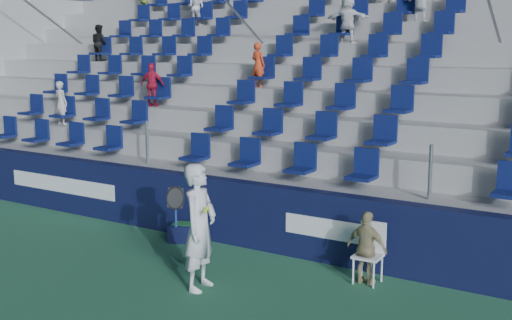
{
  "coord_description": "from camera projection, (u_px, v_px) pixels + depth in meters",
  "views": [
    {
      "loc": [
        6.01,
        -6.42,
        3.65
      ],
      "look_at": [
        0.2,
        2.8,
        1.7
      ],
      "focal_mm": 45.0,
      "sensor_mm": 36.0,
      "label": 1
    }
  ],
  "objects": [
    {
      "name": "ground",
      "position": [
        140.0,
        305.0,
        9.14
      ],
      "size": [
        70.0,
        70.0,
        0.0
      ],
      "primitive_type": "plane",
      "color": "#2E6B47",
      "rests_on": "ground"
    },
    {
      "name": "sponsor_wall",
      "position": [
        257.0,
        216.0,
        11.65
      ],
      "size": [
        24.0,
        0.32,
        1.2
      ],
      "color": "#0F1338",
      "rests_on": "ground"
    },
    {
      "name": "grandstand",
      "position": [
        368.0,
        108.0,
        15.63
      ],
      "size": [
        24.0,
        8.17,
        6.63
      ],
      "color": "#9C9B97",
      "rests_on": "ground"
    },
    {
      "name": "tennis_player",
      "position": [
        200.0,
        227.0,
        9.61
      ],
      "size": [
        0.69,
        0.78,
        1.93
      ],
      "color": "silver",
      "rests_on": "ground"
    },
    {
      "name": "line_judge_chair",
      "position": [
        371.0,
        248.0,
        9.98
      ],
      "size": [
        0.43,
        0.44,
        0.95
      ],
      "color": "white",
      "rests_on": "ground"
    },
    {
      "name": "line_judge",
      "position": [
        367.0,
        248.0,
        9.85
      ],
      "size": [
        0.7,
        0.36,
        1.15
      ],
      "primitive_type": "imported",
      "rotation": [
        0.0,
        0.0,
        3.03
      ],
      "color": "tan",
      "rests_on": "ground"
    },
    {
      "name": "ball_bin",
      "position": [
        186.0,
        232.0,
        12.09
      ],
      "size": [
        0.73,
        0.61,
        0.35
      ],
      "color": "#0E1234",
      "rests_on": "ground"
    }
  ]
}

